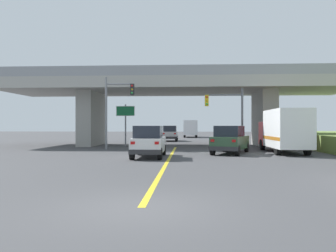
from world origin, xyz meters
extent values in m
plane|color=#424244|center=(0.00, 26.12, 0.00)|extent=(160.00, 160.00, 0.00)
cube|color=#A8A59E|center=(0.00, 26.12, 5.96)|extent=(34.52, 9.36, 1.04)
cube|color=#9A9891|center=(-8.77, 26.12, 2.72)|extent=(1.47, 5.62, 5.44)
cube|color=#9A9891|center=(8.77, 26.12, 2.72)|extent=(1.47, 5.62, 5.44)
cube|color=gray|center=(0.00, 21.59, 6.93)|extent=(34.52, 0.20, 0.90)
cube|color=gray|center=(0.00, 30.65, 6.93)|extent=(34.52, 0.20, 0.90)
cube|color=yellow|center=(0.00, 11.75, 0.00)|extent=(0.20, 23.50, 0.01)
cube|color=silver|center=(-1.33, 13.32, 0.81)|extent=(1.86, 4.37, 0.90)
cube|color=#1E232D|center=(-1.33, 12.99, 1.64)|extent=(1.64, 2.40, 0.76)
cube|color=#2D2D30|center=(-1.33, 11.18, 0.50)|extent=(1.90, 0.20, 0.28)
cube|color=red|center=(-2.03, 11.11, 1.03)|extent=(0.24, 0.06, 0.16)
cube|color=red|center=(-0.64, 11.11, 1.03)|extent=(0.24, 0.06, 0.16)
cylinder|color=black|center=(-2.16, 14.95, 0.36)|extent=(0.26, 0.72, 0.72)
cylinder|color=black|center=(-0.50, 14.95, 0.36)|extent=(0.26, 0.72, 0.72)
cylinder|color=black|center=(-2.16, 11.68, 0.36)|extent=(0.26, 0.72, 0.72)
cylinder|color=black|center=(-0.50, 11.68, 0.36)|extent=(0.26, 0.72, 0.72)
cube|color=#2D4C33|center=(4.25, 16.54, 0.81)|extent=(3.35, 5.08, 0.90)
cube|color=#1E232D|center=(4.14, 16.21, 1.64)|extent=(2.44, 3.00, 0.76)
cube|color=#2D2D30|center=(3.50, 14.36, 0.50)|extent=(1.91, 0.83, 0.28)
cube|color=red|center=(2.80, 14.53, 1.03)|extent=(0.25, 0.14, 0.16)
cube|color=red|center=(4.16, 14.06, 1.03)|extent=(0.25, 0.14, 0.16)
cylinder|color=black|center=(4.03, 18.53, 0.36)|extent=(0.48, 0.77, 0.72)
cylinder|color=black|center=(5.65, 17.97, 0.36)|extent=(0.48, 0.77, 0.72)
cylinder|color=black|center=(2.85, 15.12, 0.36)|extent=(0.48, 0.77, 0.72)
cylinder|color=black|center=(4.47, 14.55, 0.36)|extent=(0.48, 0.77, 0.72)
cube|color=red|center=(8.28, 20.08, 1.40)|extent=(2.20, 2.00, 1.90)
cube|color=white|center=(8.28, 16.57, 1.82)|extent=(2.31, 5.02, 2.74)
cube|color=#B26619|center=(8.28, 16.57, 1.14)|extent=(2.33, 4.92, 0.24)
cylinder|color=black|center=(7.28, 20.08, 0.45)|extent=(0.30, 0.90, 0.90)
cylinder|color=black|center=(9.28, 20.08, 0.45)|extent=(0.30, 0.90, 0.90)
cylinder|color=black|center=(7.28, 15.31, 0.45)|extent=(0.30, 0.90, 0.90)
cylinder|color=black|center=(9.28, 15.31, 0.45)|extent=(0.30, 0.90, 0.90)
cube|color=silver|center=(-1.17, 36.36, 0.81)|extent=(1.87, 4.45, 0.90)
cube|color=#1E232D|center=(-1.17, 36.03, 1.64)|extent=(1.65, 2.45, 0.76)
cube|color=#2D2D30|center=(-1.17, 34.19, 0.50)|extent=(1.91, 0.20, 0.28)
cube|color=red|center=(-1.87, 34.12, 1.03)|extent=(0.24, 0.06, 0.16)
cube|color=red|center=(-0.47, 34.12, 1.03)|extent=(0.24, 0.06, 0.16)
cylinder|color=black|center=(-2.00, 38.04, 0.36)|extent=(0.26, 0.72, 0.72)
cylinder|color=black|center=(-0.33, 38.04, 0.36)|extent=(0.26, 0.72, 0.72)
cylinder|color=black|center=(-2.00, 34.69, 0.36)|extent=(0.26, 0.72, 0.72)
cylinder|color=black|center=(-0.33, 34.69, 0.36)|extent=(0.26, 0.72, 0.72)
cylinder|color=#56595E|center=(5.77, 20.86, 2.60)|extent=(0.18, 0.18, 5.20)
cylinder|color=#56595E|center=(4.27, 20.86, 4.66)|extent=(3.01, 0.12, 0.12)
cube|color=gold|center=(2.76, 20.86, 4.18)|extent=(0.32, 0.26, 0.96)
sphere|color=red|center=(2.76, 20.71, 4.48)|extent=(0.16, 0.16, 0.16)
sphere|color=gold|center=(2.76, 20.71, 4.18)|extent=(0.16, 0.16, 0.16)
sphere|color=green|center=(2.76, 20.71, 3.88)|extent=(0.16, 0.16, 0.16)
cylinder|color=slate|center=(-5.77, 20.11, 3.07)|extent=(0.18, 0.18, 6.15)
cylinder|color=slate|center=(-4.65, 20.11, 5.56)|extent=(2.24, 0.12, 0.12)
cube|color=#232326|center=(-3.54, 20.11, 5.08)|extent=(0.32, 0.26, 0.96)
sphere|color=red|center=(-3.54, 19.96, 5.38)|extent=(0.16, 0.16, 0.16)
sphere|color=gold|center=(-3.54, 19.96, 5.08)|extent=(0.16, 0.16, 0.16)
sphere|color=green|center=(-3.54, 19.96, 4.78)|extent=(0.16, 0.16, 0.16)
cylinder|color=slate|center=(-4.92, 24.49, 2.05)|extent=(0.14, 0.14, 4.10)
cube|color=#146638|center=(-4.92, 24.43, 3.46)|extent=(1.73, 0.08, 0.89)
cube|color=white|center=(-4.92, 24.42, 3.46)|extent=(1.81, 0.04, 0.97)
cube|color=silver|center=(1.60, 53.70, 1.40)|extent=(2.20, 2.00, 1.90)
cube|color=silver|center=(1.60, 50.29, 1.69)|extent=(2.31, 4.82, 2.47)
cube|color=#195999|center=(1.60, 50.29, 1.07)|extent=(2.33, 4.72, 0.24)
cylinder|color=black|center=(0.60, 53.70, 0.45)|extent=(0.30, 0.90, 0.90)
cylinder|color=black|center=(2.60, 53.70, 0.45)|extent=(0.30, 0.90, 0.90)
cylinder|color=black|center=(0.60, 49.09, 0.45)|extent=(0.30, 0.90, 0.90)
cylinder|color=black|center=(2.60, 49.09, 0.45)|extent=(0.30, 0.90, 0.90)
camera|label=1|loc=(1.15, -8.33, 2.03)|focal=36.33mm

